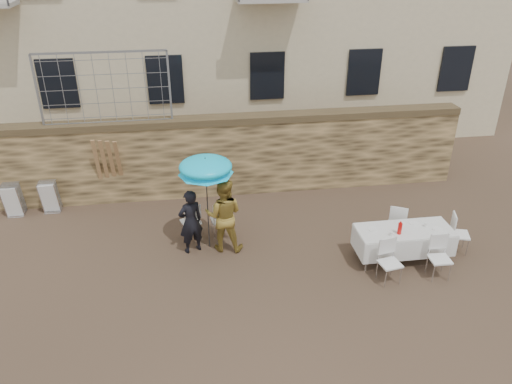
{
  "coord_description": "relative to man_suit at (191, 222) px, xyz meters",
  "views": [
    {
      "loc": [
        -1.03,
        -7.58,
        6.56
      ],
      "look_at": [
        0.4,
        2.2,
        1.4
      ],
      "focal_mm": 35.0,
      "sensor_mm": 36.0,
      "label": 1
    }
  ],
  "objects": [
    {
      "name": "stone_wall",
      "position": [
        1.09,
        2.84,
        0.32
      ],
      "size": [
        13.0,
        0.5,
        2.2
      ],
      "primitive_type": "cube",
      "color": "olive",
      "rests_on": "ground"
    },
    {
      "name": "umbrella",
      "position": [
        0.4,
        0.1,
        1.23
      ],
      "size": [
        1.22,
        1.22,
        2.12
      ],
      "color": "#3F3F44",
      "rests_on": "ground"
    },
    {
      "name": "ground",
      "position": [
        1.09,
        -2.16,
        -0.78
      ],
      "size": [
        80.0,
        80.0,
        0.0
      ],
      "primitive_type": "plane",
      "color": "brown",
      "rests_on": "ground"
    },
    {
      "name": "soda_bottle",
      "position": [
        4.45,
        -1.15,
        0.13
      ],
      "size": [
        0.09,
        0.09,
        0.26
      ],
      "primitive_type": "cylinder",
      "color": "red",
      "rests_on": "banquet_table"
    },
    {
      "name": "couple_chair_left",
      "position": [
        0.0,
        0.55,
        -0.3
      ],
      "size": [
        0.61,
        0.61,
        0.96
      ],
      "primitive_type": null,
      "rotation": [
        0.0,
        0.0,
        3.48
      ],
      "color": "white",
      "rests_on": "ground"
    },
    {
      "name": "banquet_table",
      "position": [
        4.65,
        -1.0,
        -0.05
      ],
      "size": [
        2.1,
        0.85,
        0.78
      ],
      "color": "silver",
      "rests_on": "ground"
    },
    {
      "name": "table_chair_side",
      "position": [
        6.05,
        -0.9,
        -0.3
      ],
      "size": [
        0.6,
        0.6,
        0.96
      ],
      "primitive_type": null,
      "rotation": [
        0.0,
        0.0,
        1.26
      ],
      "color": "white",
      "rests_on": "ground"
    },
    {
      "name": "wood_planks",
      "position": [
        -1.99,
        2.54,
        0.22
      ],
      "size": [
        0.7,
        0.2,
        2.0
      ],
      "primitive_type": null,
      "color": "#A37749",
      "rests_on": "ground"
    },
    {
      "name": "couple_chair_right",
      "position": [
        0.7,
        0.55,
        -0.3
      ],
      "size": [
        0.54,
        0.54,
        0.96
      ],
      "primitive_type": null,
      "rotation": [
        0.0,
        0.0,
        3.27
      ],
      "color": "white",
      "rests_on": "ground"
    },
    {
      "name": "table_chair_back",
      "position": [
        4.85,
        -0.2,
        -0.3
      ],
      "size": [
        0.65,
        0.65,
        0.96
      ],
      "primitive_type": null,
      "rotation": [
        0.0,
        0.0,
        2.67
      ],
      "color": "white",
      "rests_on": "ground"
    },
    {
      "name": "chair_stack_left",
      "position": [
        -4.49,
        2.47,
        -0.32
      ],
      "size": [
        0.46,
        0.47,
        0.92
      ],
      "primitive_type": null,
      "color": "white",
      "rests_on": "ground"
    },
    {
      "name": "chain_link_fence",
      "position": [
        -1.91,
        2.84,
        2.32
      ],
      "size": [
        3.2,
        0.06,
        1.8
      ],
      "primitive_type": null,
      "color": "gray",
      "rests_on": "stone_wall"
    },
    {
      "name": "table_chair_front_left",
      "position": [
        4.05,
        -1.75,
        -0.3
      ],
      "size": [
        0.56,
        0.56,
        0.96
      ],
      "primitive_type": null,
      "rotation": [
        0.0,
        0.0,
        0.17
      ],
      "color": "white",
      "rests_on": "ground"
    },
    {
      "name": "chair_stack_right",
      "position": [
        -3.59,
        2.47,
        -0.32
      ],
      "size": [
        0.46,
        0.4,
        0.92
      ],
      "primitive_type": null,
      "color": "white",
      "rests_on": "ground"
    },
    {
      "name": "woman_dress",
      "position": [
        0.75,
        0.0,
        0.11
      ],
      "size": [
        0.98,
        0.84,
        1.77
      ],
      "primitive_type": "imported",
      "rotation": [
        0.0,
        0.0,
        2.93
      ],
      "color": "gold",
      "rests_on": "ground"
    },
    {
      "name": "man_suit",
      "position": [
        0.0,
        0.0,
        0.0
      ],
      "size": [
        0.67,
        0.57,
        1.56
      ],
      "primitive_type": "imported",
      "rotation": [
        0.0,
        0.0,
        3.54
      ],
      "color": "black",
      "rests_on": "ground"
    },
    {
      "name": "table_chair_front_right",
      "position": [
        5.15,
        -1.75,
        -0.3
      ],
      "size": [
        0.5,
        0.5,
        0.96
      ],
      "primitive_type": null,
      "rotation": [
        0.0,
        0.0,
        -0.03
      ],
      "color": "white",
      "rests_on": "ground"
    }
  ]
}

